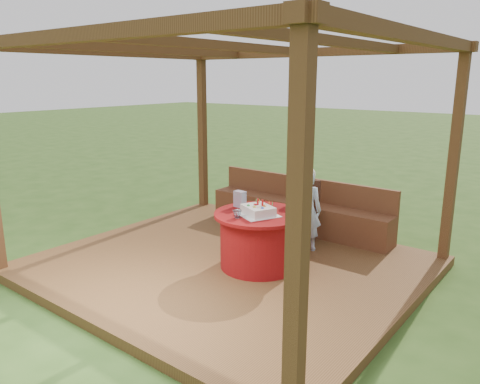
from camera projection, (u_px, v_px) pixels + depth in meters
name	position (u px, v px, depth m)	size (l,w,h in m)	color
ground	(228.00, 271.00, 6.03)	(60.00, 60.00, 0.00)	#2D4E1A
deck	(228.00, 266.00, 6.02)	(4.50, 4.00, 0.12)	brown
pergola	(227.00, 79.00, 5.46)	(4.50, 4.00, 2.72)	brown
bench	(298.00, 213.00, 7.25)	(3.00, 0.42, 0.80)	brown
table	(259.00, 239.00, 5.80)	(1.11, 1.11, 0.70)	maroon
chair	(302.00, 208.00, 6.69)	(0.48, 0.48, 0.89)	#3B1E13
elderly_woman	(306.00, 208.00, 6.32)	(0.48, 0.41, 1.16)	#95BEDE
birthday_cake	(258.00, 210.00, 5.62)	(0.56, 0.56, 0.19)	white
gift_bag	(240.00, 199.00, 5.96)	(0.14, 0.09, 0.21)	pink
drinking_glass	(237.00, 214.00, 5.50)	(0.10, 0.10, 0.10)	white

